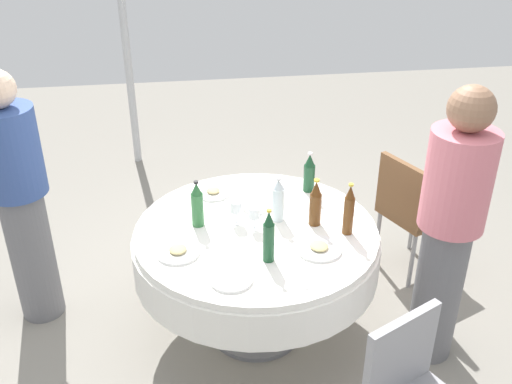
{
  "coord_description": "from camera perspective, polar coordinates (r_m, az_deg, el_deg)",
  "views": [
    {
      "loc": [
        -2.73,
        0.4,
        2.49
      ],
      "look_at": [
        0.0,
        0.0,
        0.97
      ],
      "focal_mm": 41.05,
      "sensor_mm": 36.0,
      "label": 1
    }
  ],
  "objects": [
    {
      "name": "bottle_green_right",
      "position": [
        3.25,
        -5.75,
        -1.27
      ],
      "size": [
        0.07,
        0.07,
        0.28
      ],
      "color": "#2D6B38",
      "rests_on": "dining_table"
    },
    {
      "name": "spoon_right",
      "position": [
        2.91,
        4.83,
        -8.3
      ],
      "size": [
        0.18,
        0.04,
        0.0
      ],
      "primitive_type": "cube",
      "rotation": [
        0.0,
        0.0,
        6.14
      ],
      "color": "silver",
      "rests_on": "dining_table"
    },
    {
      "name": "wine_glass_near",
      "position": [
        3.22,
        -0.16,
        -2.16
      ],
      "size": [
        0.06,
        0.06,
        0.13
      ],
      "color": "white",
      "rests_on": "dining_table"
    },
    {
      "name": "plate_south",
      "position": [
        3.09,
        -7.6,
        -5.78
      ],
      "size": [
        0.23,
        0.23,
        0.04
      ],
      "color": "white",
      "rests_on": "dining_table"
    },
    {
      "name": "plate_inner",
      "position": [
        2.88,
        -2.42,
        -8.47
      ],
      "size": [
        0.21,
        0.21,
        0.02
      ],
      "color": "white",
      "rests_on": "dining_table"
    },
    {
      "name": "plate_east",
      "position": [
        3.1,
        6.16,
        -5.47
      ],
      "size": [
        0.24,
        0.24,
        0.04
      ],
      "color": "white",
      "rests_on": "dining_table"
    },
    {
      "name": "folded_napkin",
      "position": [
        3.46,
        0.1,
        -1.33
      ],
      "size": [
        0.23,
        0.23,
        0.02
      ],
      "primitive_type": "cube",
      "rotation": [
        0.0,
        0.0,
        0.38
      ],
      "color": "white",
      "rests_on": "dining_table"
    },
    {
      "name": "bottle_dark_green_near",
      "position": [
        3.61,
        5.21,
        1.83
      ],
      "size": [
        0.07,
        0.07,
        0.26
      ],
      "color": "#194728",
      "rests_on": "dining_table"
    },
    {
      "name": "bottle_brown_rear",
      "position": [
        3.2,
        9.04,
        -1.79
      ],
      "size": [
        0.06,
        0.06,
        0.31
      ],
      "color": "#593314",
      "rests_on": "dining_table"
    },
    {
      "name": "bottle_dark_green_outer",
      "position": [
        2.94,
        1.25,
        -4.42
      ],
      "size": [
        0.06,
        0.06,
        0.3
      ],
      "color": "#194728",
      "rests_on": "dining_table"
    },
    {
      "name": "bottle_clear_far",
      "position": [
        3.29,
        2.18,
        -0.83
      ],
      "size": [
        0.07,
        0.07,
        0.27
      ],
      "color": "silver",
      "rests_on": "dining_table"
    },
    {
      "name": "plate_left",
      "position": [
        3.61,
        -4.18,
        -0.06
      ],
      "size": [
        0.2,
        0.2,
        0.04
      ],
      "color": "white",
      "rests_on": "dining_table"
    },
    {
      "name": "dining_table",
      "position": [
        3.35,
        0.0,
        -5.71
      ],
      "size": [
        1.39,
        1.39,
        0.74
      ],
      "color": "white",
      "rests_on": "ground_plane"
    },
    {
      "name": "wine_glass_west",
      "position": [
        3.27,
        -1.94,
        -1.51
      ],
      "size": [
        0.07,
        0.07,
        0.14
      ],
      "color": "white",
      "rests_on": "dining_table"
    },
    {
      "name": "person_outer",
      "position": [
        3.23,
        18.33,
        -3.21
      ],
      "size": [
        0.34,
        0.34,
        1.62
      ],
      "rotation": [
        0.0,
        0.0,
        2.84
      ],
      "color": "slate",
      "rests_on": "ground_plane"
    },
    {
      "name": "person_right",
      "position": [
        3.64,
        -22.03,
        -0.52
      ],
      "size": [
        0.34,
        0.34,
        1.6
      ],
      "rotation": [
        0.0,
        0.0,
        -0.28
      ],
      "color": "slate",
      "rests_on": "ground_plane"
    },
    {
      "name": "tent_pole_main",
      "position": [
        5.46,
        -12.71,
        15.28
      ],
      "size": [
        0.07,
        0.07,
        2.56
      ],
      "primitive_type": "cylinder",
      "color": "#B2B5B7",
      "rests_on": "ground_plane"
    },
    {
      "name": "chair_far",
      "position": [
        4.05,
        14.73,
        -1.4
      ],
      "size": [
        0.52,
        0.52,
        0.87
      ],
      "rotation": [
        0.0,
        0.0,
        3.54
      ],
      "color": "brown",
      "rests_on": "ground_plane"
    },
    {
      "name": "bottle_brown_west",
      "position": [
        3.26,
        5.81,
        -1.13
      ],
      "size": [
        0.07,
        0.07,
        0.28
      ],
      "color": "#593314",
      "rests_on": "dining_table"
    },
    {
      "name": "ground_plane",
      "position": [
        3.72,
        0.0,
        -13.25
      ],
      "size": [
        10.0,
        10.0,
        0.0
      ],
      "primitive_type": "plane",
      "color": "gray"
    }
  ]
}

